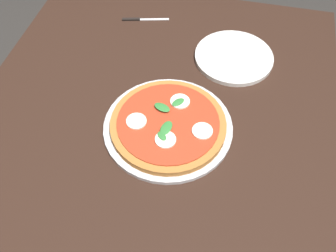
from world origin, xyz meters
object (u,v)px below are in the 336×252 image
Objects in this scene: serving_tray at (168,127)px; knife at (140,19)px; dining_table at (146,160)px; pizza at (168,124)px; plate_white at (234,57)px.

serving_tray is 0.47m from knife.
pizza is (0.05, -0.05, 0.11)m from dining_table.
pizza is at bearing 156.51° from plate_white.
plate_white reaches higher than dining_table.
serving_tray is 0.34m from plate_white.
plate_white is at bearing -27.21° from dining_table.
plate_white is (0.36, -0.19, 0.10)m from dining_table.
pizza reaches higher than dining_table.
dining_table is 3.97× the size of serving_tray.
pizza is 0.48m from knife.
pizza is 0.34m from plate_white.
plate_white is at bearing -23.49° from pizza.
plate_white is at bearing -23.96° from serving_tray.
knife is at bearing 24.76° from serving_tray.
pizza is 1.26× the size of plate_white.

